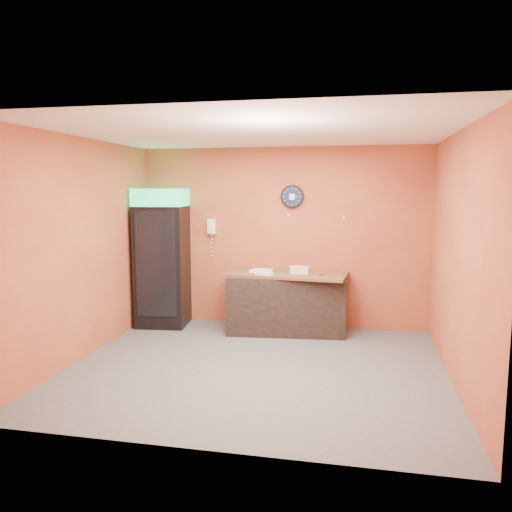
# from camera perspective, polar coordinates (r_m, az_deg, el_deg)

# --- Properties ---
(floor) EXTENTS (4.50, 4.50, 0.00)m
(floor) POSITION_cam_1_polar(r_m,az_deg,el_deg) (6.22, 0.04, -12.59)
(floor) COLOR #47474C
(floor) RESTS_ON ground
(back_wall) EXTENTS (4.50, 0.02, 2.80)m
(back_wall) POSITION_cam_1_polar(r_m,az_deg,el_deg) (7.84, 2.97, 2.13)
(back_wall) COLOR #AE6031
(back_wall) RESTS_ON floor
(left_wall) EXTENTS (0.02, 4.00, 2.80)m
(left_wall) POSITION_cam_1_polar(r_m,az_deg,el_deg) (6.70, -19.16, 0.79)
(left_wall) COLOR #AE6031
(left_wall) RESTS_ON floor
(right_wall) EXTENTS (0.02, 4.00, 2.80)m
(right_wall) POSITION_cam_1_polar(r_m,az_deg,el_deg) (5.87, 22.12, -0.26)
(right_wall) COLOR #AE6031
(right_wall) RESTS_ON floor
(ceiling) EXTENTS (4.50, 4.00, 0.02)m
(ceiling) POSITION_cam_1_polar(r_m,az_deg,el_deg) (5.87, 0.04, 14.00)
(ceiling) COLOR white
(ceiling) RESTS_ON back_wall
(beverage_cooler) EXTENTS (0.83, 0.84, 2.16)m
(beverage_cooler) POSITION_cam_1_polar(r_m,az_deg,el_deg) (7.99, -10.75, -0.38)
(beverage_cooler) COLOR black
(beverage_cooler) RESTS_ON floor
(prep_counter) EXTENTS (1.81, 0.94, 0.87)m
(prep_counter) POSITION_cam_1_polar(r_m,az_deg,el_deg) (7.60, 3.47, -5.43)
(prep_counter) COLOR black
(prep_counter) RESTS_ON floor
(wall_clock) EXTENTS (0.36, 0.06, 0.36)m
(wall_clock) POSITION_cam_1_polar(r_m,az_deg,el_deg) (7.75, 4.16, 6.79)
(wall_clock) COLOR black
(wall_clock) RESTS_ON back_wall
(wall_phone) EXTENTS (0.13, 0.11, 0.24)m
(wall_phone) POSITION_cam_1_polar(r_m,az_deg,el_deg) (8.02, -5.11, 3.37)
(wall_phone) COLOR white
(wall_phone) RESTS_ON back_wall
(butcher_paper) EXTENTS (1.85, 0.98, 0.04)m
(butcher_paper) POSITION_cam_1_polar(r_m,az_deg,el_deg) (7.51, 3.50, -2.05)
(butcher_paper) COLOR brown
(butcher_paper) RESTS_ON prep_counter
(sub_roll_stack) EXTENTS (0.29, 0.13, 0.12)m
(sub_roll_stack) POSITION_cam_1_polar(r_m,az_deg,el_deg) (7.39, 5.01, -1.61)
(sub_roll_stack) COLOR beige
(sub_roll_stack) RESTS_ON butcher_paper
(wrapped_sandwich_left) EXTENTS (0.27, 0.19, 0.04)m
(wrapped_sandwich_left) POSITION_cam_1_polar(r_m,az_deg,el_deg) (7.52, 0.12, -1.73)
(wrapped_sandwich_left) COLOR silver
(wrapped_sandwich_left) RESTS_ON butcher_paper
(wrapped_sandwich_mid) EXTENTS (0.30, 0.20, 0.04)m
(wrapped_sandwich_mid) POSITION_cam_1_polar(r_m,az_deg,el_deg) (7.27, 0.93, -2.04)
(wrapped_sandwich_mid) COLOR silver
(wrapped_sandwich_mid) RESTS_ON butcher_paper
(wrapped_sandwich_right) EXTENTS (0.31, 0.13, 0.04)m
(wrapped_sandwich_right) POSITION_cam_1_polar(r_m,az_deg,el_deg) (7.55, 0.79, -1.66)
(wrapped_sandwich_right) COLOR silver
(wrapped_sandwich_right) RESTS_ON butcher_paper
(kitchen_tool) EXTENTS (0.07, 0.07, 0.07)m
(kitchen_tool) POSITION_cam_1_polar(r_m,az_deg,el_deg) (7.52, 1.88, -1.62)
(kitchen_tool) COLOR silver
(kitchen_tool) RESTS_ON butcher_paper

